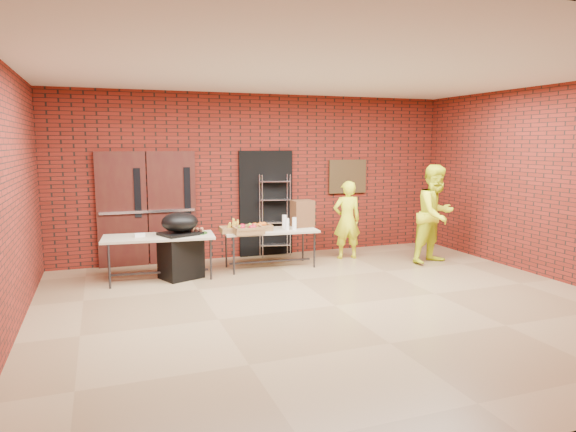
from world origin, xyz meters
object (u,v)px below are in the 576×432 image
object	(u,v)px
table_left	(159,239)
volunteer_woman	(347,220)
coffee_dispenser	(302,213)
covered_grill	(180,245)
wire_rack	(275,216)
table_right	(270,233)
volunteer_man	(436,214)

from	to	relation	value
table_left	volunteer_woman	world-z (taller)	volunteer_woman
coffee_dispenser	volunteer_woman	xyz separation A→B (m)	(0.95, 0.05, -0.18)
table_left	volunteer_woman	distance (m)	3.64
coffee_dispenser	covered_grill	bearing A→B (deg)	-171.56
covered_grill	table_left	bearing A→B (deg)	151.75
wire_rack	table_right	xyz separation A→B (m)	(-0.40, -0.89, -0.18)
table_right	volunteer_woman	bearing A→B (deg)	10.95
coffee_dispenser	wire_rack	bearing A→B (deg)	111.46
wire_rack	table_left	world-z (taller)	wire_rack
wire_rack	table_left	bearing A→B (deg)	-143.71
wire_rack	volunteer_woman	bearing A→B (deg)	-16.80
table_right	volunteer_man	bearing A→B (deg)	-8.76
wire_rack	covered_grill	bearing A→B (deg)	-139.43
covered_grill	volunteer_woman	size ratio (longest dim) A/B	0.73
wire_rack	coffee_dispenser	bearing A→B (deg)	-56.11
covered_grill	coffee_dispenser	bearing A→B (deg)	-13.75
table_left	volunteer_woman	xyz separation A→B (m)	(3.62, 0.36, 0.09)
volunteer_woman	volunteer_man	size ratio (longest dim) A/B	0.82
wire_rack	covered_grill	size ratio (longest dim) A/B	1.46
table_right	coffee_dispenser	world-z (taller)	coffee_dispenser
covered_grill	volunteer_woman	world-z (taller)	volunteer_woman
table_right	covered_grill	distance (m)	1.65
coffee_dispenser	covered_grill	world-z (taller)	coffee_dispenser
volunteer_man	wire_rack	bearing A→B (deg)	134.17
table_right	volunteer_man	distance (m)	3.13
table_left	table_right	distance (m)	1.99
volunteer_woman	covered_grill	bearing A→B (deg)	13.87
wire_rack	coffee_dispenser	xyz separation A→B (m)	(0.29, -0.74, 0.12)
table_left	covered_grill	world-z (taller)	covered_grill
table_left	coffee_dispenser	bearing A→B (deg)	12.17
volunteer_woman	table_right	bearing A→B (deg)	13.85
coffee_dispenser	volunteer_man	size ratio (longest dim) A/B	0.27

